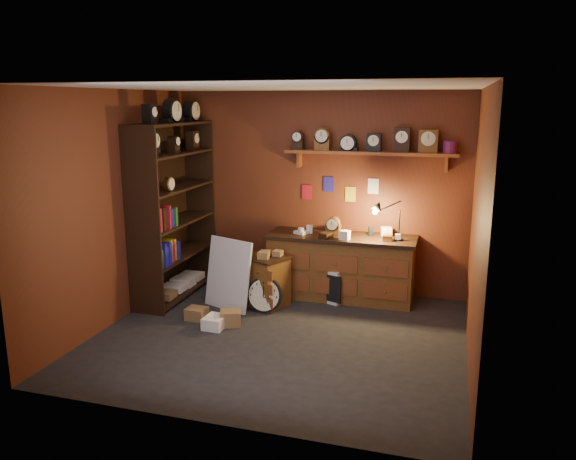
# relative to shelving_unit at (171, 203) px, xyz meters

# --- Properties ---
(floor) EXTENTS (4.00, 4.00, 0.00)m
(floor) POSITION_rel_shelving_unit_xyz_m (1.79, -0.98, -1.25)
(floor) COLOR black
(floor) RESTS_ON ground
(room_shell) EXTENTS (4.02, 3.62, 2.71)m
(room_shell) POSITION_rel_shelving_unit_xyz_m (1.84, -0.87, 0.47)
(room_shell) COLOR #5E2916
(room_shell) RESTS_ON ground
(shelving_unit) EXTENTS (0.47, 1.60, 2.58)m
(shelving_unit) POSITION_rel_shelving_unit_xyz_m (0.00, 0.00, 0.00)
(shelving_unit) COLOR black
(shelving_unit) RESTS_ON ground
(workbench) EXTENTS (1.94, 0.66, 1.36)m
(workbench) POSITION_rel_shelving_unit_xyz_m (2.18, 0.49, -0.78)
(workbench) COLOR brown
(workbench) RESTS_ON ground
(low_cabinet) EXTENTS (0.72, 0.68, 0.74)m
(low_cabinet) POSITION_rel_shelving_unit_xyz_m (1.30, -0.04, -0.90)
(low_cabinet) COLOR brown
(low_cabinet) RESTS_ON ground
(big_round_clock) EXTENTS (0.45, 0.15, 0.45)m
(big_round_clock) POSITION_rel_shelving_unit_xyz_m (1.38, -0.29, -1.03)
(big_round_clock) COLOR black
(big_round_clock) RESTS_ON ground
(white_panel) EXTENTS (0.70, 0.42, 0.90)m
(white_panel) POSITION_rel_shelving_unit_xyz_m (0.90, -0.28, -1.25)
(white_panel) COLOR silver
(white_panel) RESTS_ON ground
(mini_fridge) EXTENTS (0.55, 0.57, 0.44)m
(mini_fridge) POSITION_rel_shelving_unit_xyz_m (2.09, 0.41, -1.03)
(mini_fridge) COLOR silver
(mini_fridge) RESTS_ON ground
(floor_box_a) EXTENTS (0.25, 0.22, 0.15)m
(floor_box_a) POSITION_rel_shelving_unit_xyz_m (0.69, -0.77, -1.18)
(floor_box_a) COLOR brown
(floor_box_a) RESTS_ON ground
(floor_box_b) EXTENTS (0.24, 0.29, 0.14)m
(floor_box_b) POSITION_rel_shelving_unit_xyz_m (1.00, -0.94, -1.18)
(floor_box_b) COLOR white
(floor_box_b) RESTS_ON ground
(floor_box_c) EXTENTS (0.29, 0.27, 0.18)m
(floor_box_c) POSITION_rel_shelving_unit_xyz_m (1.15, -0.82, -1.16)
(floor_box_c) COLOR brown
(floor_box_c) RESTS_ON ground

